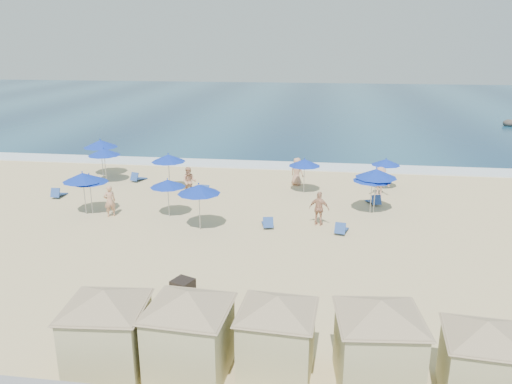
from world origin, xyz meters
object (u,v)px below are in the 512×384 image
cabana_0 (106,321)px  beachgoer_3 (380,182)px  umbrella_9 (386,162)px  umbrella_0 (104,152)px  umbrella_2 (100,144)px  cabana_3 (379,333)px  umbrella_3 (89,179)px  cabana_1 (189,323)px  umbrella_6 (199,189)px  beachgoer_1 (189,182)px  cabana_2 (277,325)px  umbrella_10 (372,177)px  umbrella_1 (83,177)px  beachgoer_2 (319,209)px  umbrella_8 (376,173)px  umbrella_5 (168,183)px  cabana_4 (484,351)px  umbrella_4 (168,158)px  trash_bin (183,289)px  beachgoer_0 (110,201)px  umbrella_7 (305,163)px  beachgoer_4 (297,171)px

cabana_0 → beachgoer_3: size_ratio=2.47×
umbrella_9 → umbrella_0: bearing=-177.0°
cabana_0 → umbrella_2: bearing=114.8°
cabana_3 → umbrella_3: bearing=138.6°
cabana_1 → umbrella_0: cabana_1 is taller
umbrella_6 → beachgoer_1: size_ratio=1.35×
umbrella_9 → beachgoer_1: size_ratio=1.13×
cabana_2 → umbrella_10: cabana_2 is taller
umbrella_1 → beachgoer_2: umbrella_1 is taller
umbrella_8 → umbrella_0: bearing=167.8°
cabana_2 → umbrella_5: bearing=119.6°
cabana_4 → umbrella_6: 15.37m
umbrella_10 → beachgoer_1: umbrella_10 is taller
umbrella_4 → beachgoer_2: (9.58, -5.01, -1.23)m
umbrella_6 → beachgoer_3: umbrella_6 is taller
umbrella_3 → umbrella_8: size_ratio=0.89×
trash_bin → cabana_4: cabana_4 is taller
beachgoer_1 → umbrella_9: bearing=7.2°
umbrella_0 → umbrella_8: 17.83m
cabana_0 → cabana_1: bearing=4.3°
cabana_0 → beachgoer_0: (-5.54, 12.72, -0.76)m
umbrella_2 → umbrella_6: (9.42, -9.34, -0.19)m
cabana_3 → beachgoer_0: size_ratio=2.65×
umbrella_7 → beachgoer_4: bearing=107.8°
umbrella_9 → umbrella_10: (-1.27, -4.96, 0.29)m
umbrella_8 → cabana_1: bearing=-113.0°
umbrella_1 → umbrella_5: umbrella_1 is taller
umbrella_6 → beachgoer_4: size_ratio=1.33×
beachgoer_2 → umbrella_10: bearing=-127.7°
trash_bin → umbrella_5: 9.36m
umbrella_4 → beachgoer_3: 13.27m
umbrella_2 → umbrella_10: size_ratio=1.11×
cabana_3 → umbrella_1: bearing=139.5°
cabana_0 → umbrella_3: cabana_0 is taller
umbrella_4 → cabana_0: bearing=-78.0°
beachgoer_2 → trash_bin: bearing=73.1°
cabana_2 → beachgoer_0: size_ratio=2.49×
beachgoer_0 → umbrella_2: bearing=-99.2°
beachgoer_1 → beachgoer_2: bearing=-34.4°
trash_bin → umbrella_10: (7.68, 10.67, 1.74)m
umbrella_10 → beachgoer_0: 14.37m
umbrella_1 → umbrella_2: size_ratio=0.91×
umbrella_10 → beachgoer_1: 11.00m
umbrella_3 → umbrella_8: (15.51, 2.35, 0.25)m
trash_bin → beachgoer_0: bearing=150.6°
trash_bin → beachgoer_1: 12.83m
umbrella_2 → cabana_3: bearing=-49.9°
umbrella_4 → umbrella_3: bearing=-120.8°
umbrella_8 → beachgoer_3: 3.55m
umbrella_9 → umbrella_10: 5.12m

